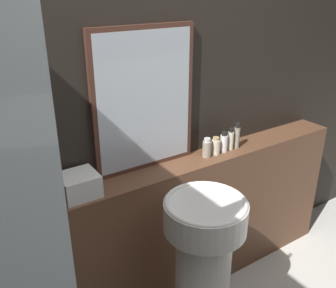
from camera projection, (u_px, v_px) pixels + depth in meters
The scene contains 10 objects.
wall_back at pixel (150, 111), 2.10m from camera, with size 8.00×0.06×2.50m.
vanity_counter at pixel (164, 237), 2.30m from camera, with size 2.71×0.22×0.94m.
pedestal_sink at pixel (203, 270), 1.92m from camera, with size 0.41×0.41×0.97m.
mirror at pixel (145, 101), 2.00m from camera, with size 0.61×0.03×0.78m.
towel_stack at pixel (79, 185), 1.84m from camera, with size 0.18×0.17×0.12m.
shampoo_bottle at pixel (207, 148), 2.25m from camera, with size 0.06×0.06×0.12m.
conditioner_bottle at pixel (216, 146), 2.29m from camera, with size 0.05×0.05×0.11m.
lotion_bottle at pixel (224, 142), 2.32m from camera, with size 0.05×0.05×0.13m.
body_wash_bottle at pixel (231, 140), 2.34m from camera, with size 0.04×0.04×0.14m.
hand_soap_bottle at pixel (237, 136), 2.37m from camera, with size 0.04×0.04×0.17m.
Camera 1 is at (-1.02, -0.40, 1.92)m, focal length 40.00 mm.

